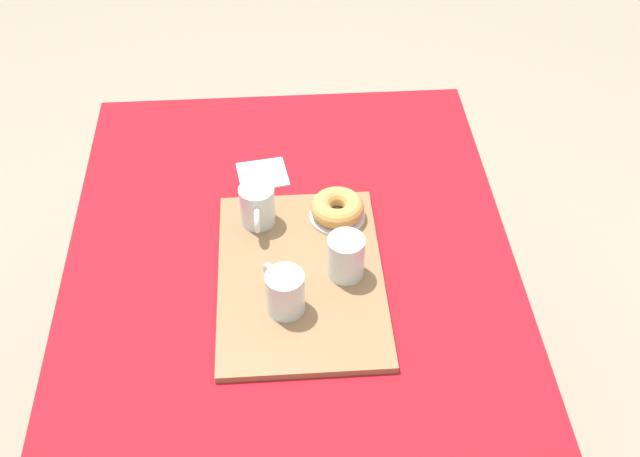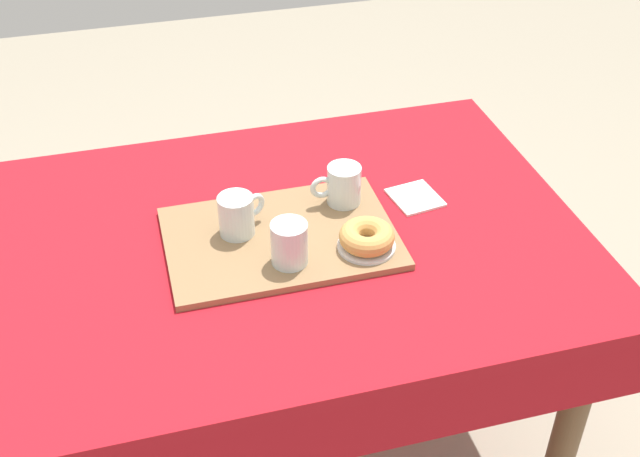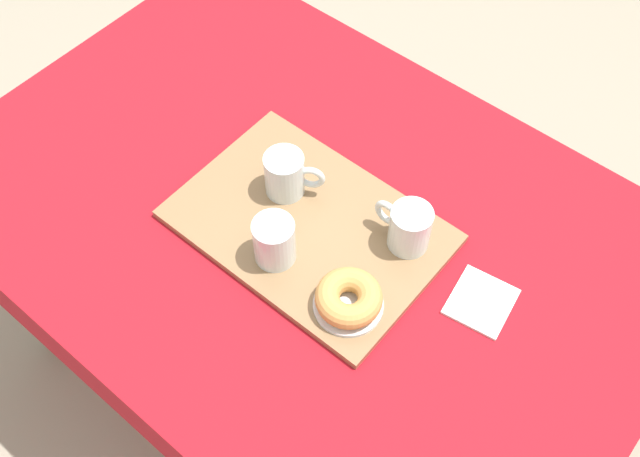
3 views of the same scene
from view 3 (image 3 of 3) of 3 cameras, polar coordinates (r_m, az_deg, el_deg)
name	(u,v)px [view 3 (image 3 of 3)]	position (r m, az deg, el deg)	size (l,w,h in m)	color
ground_plane	(308,371)	(2.02, -0.95, -10.86)	(6.00, 6.00, 0.00)	gray
dining_table	(303,242)	(1.47, -1.29, -1.03)	(1.35, 0.92, 0.73)	#A8141E
serving_tray	(309,226)	(1.36, -0.87, 0.20)	(0.48, 0.33, 0.02)	olive
tea_mug_left	(286,175)	(1.37, -2.65, 4.09)	(0.11, 0.08, 0.09)	silver
tea_mug_right	(409,228)	(1.31, 6.82, 0.00)	(0.11, 0.07, 0.09)	silver
water_glass_near	(274,242)	(1.28, -3.51, -1.04)	(0.07, 0.07, 0.09)	silver
donut_plate_left	(348,305)	(1.26, 2.18, -5.86)	(0.12, 0.12, 0.01)	silver
sugar_donut_left	(349,298)	(1.24, 2.22, -5.32)	(0.11, 0.11, 0.04)	tan
paper_napkin	(481,302)	(1.31, 12.23, -5.50)	(0.10, 0.11, 0.01)	white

